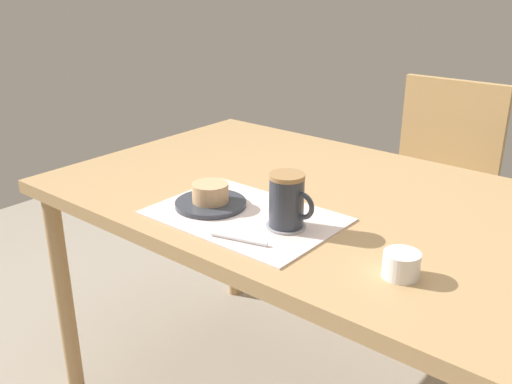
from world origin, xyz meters
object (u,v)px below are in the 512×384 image
Objects in this scene: pastry_plate at (211,204)px; wooden_chair at (433,191)px; sugar_bowl at (401,265)px; coffee_mug at (287,200)px; dining_table at (310,216)px; pastry at (210,192)px.

wooden_chair is at bearing 82.07° from pastry_plate.
sugar_bowl is (0.50, -0.01, 0.02)m from pastry_plate.
pastry_plate is at bearing 178.61° from sugar_bowl.
wooden_chair is 1.07m from coffee_mug.
coffee_mug reaches higher than pastry_plate.
dining_table is 0.82m from wooden_chair.
coffee_mug is (0.08, -0.22, 0.14)m from dining_table.
coffee_mug reaches higher than dining_table.
dining_table is at bearing 146.29° from sugar_bowl.
sugar_bowl is (0.36, -1.05, 0.26)m from wooden_chair.
wooden_chair is 1.09m from pastry.
coffee_mug is at bearing 5.22° from pastry_plate.
pastry_plate is 0.22m from coffee_mug.
pastry_plate is 0.51m from sugar_bowl.
sugar_bowl is (0.29, -0.03, -0.04)m from coffee_mug.
wooden_chair is at bearing 82.07° from pastry.
wooden_chair is at bearing 108.84° from sugar_bowl.
pastry is 0.51m from sugar_bowl.
dining_table is at bearing 61.15° from pastry_plate.
dining_table is 0.46m from sugar_bowl.
wooden_chair is at bearing 93.89° from coffee_mug.
wooden_chair is (0.01, 0.80, -0.17)m from dining_table.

